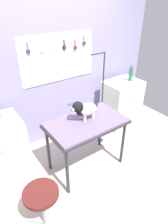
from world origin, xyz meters
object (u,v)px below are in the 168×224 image
grooming_table (86,126)px  dog (84,109)px  cabinet_right (121,103)px  soda_bottle (131,74)px  grooming_arm (102,105)px  stool (41,198)px

grooming_table → dog: (0.01, 0.06, 0.24)m
cabinet_right → grooming_table: bearing=-155.8°
dog → soda_bottle: size_ratio=1.41×
grooming_arm → stool: 1.73m
grooming_table → cabinet_right: size_ratio=1.21×
cabinet_right → stool: (-2.20, -1.05, 0.02)m
stool → dog: bearing=29.7°
grooming_table → grooming_arm: bearing=31.7°
grooming_table → stool: bearing=-152.9°
dog → soda_bottle: soda_bottle is taller
grooming_arm → cabinet_right: bearing=17.6°
cabinet_right → soda_bottle: soda_bottle is taller
stool → cabinet_right: bearing=25.5°
soda_bottle → cabinet_right: bearing=164.1°
cabinet_right → stool: size_ratio=1.61×
grooming_table → grooming_arm: (0.56, 0.35, 0.01)m
cabinet_right → soda_bottle: bearing=-15.9°
grooming_arm → cabinet_right: 0.80m
dog → stool: bearing=-150.3°
grooming_arm → dog: 0.67m
grooming_table → stool: size_ratio=1.94×
stool → soda_bottle: 2.61m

